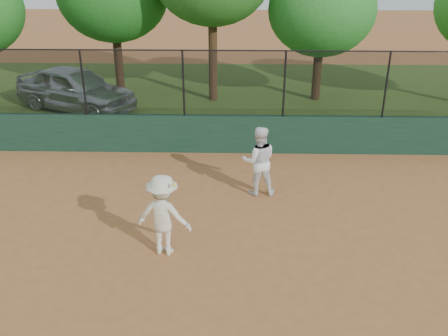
{
  "coord_description": "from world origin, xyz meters",
  "views": [
    {
      "loc": [
        1.05,
        -8.47,
        6.15
      ],
      "look_at": [
        0.8,
        2.2,
        1.2
      ],
      "focal_mm": 40.0,
      "sensor_mm": 36.0,
      "label": 1
    }
  ],
  "objects_px": {
    "player_main": "(163,215)",
    "tree_3": "(322,10)",
    "parked_car": "(75,89)",
    "player_second": "(259,161)"
  },
  "relations": [
    {
      "from": "parked_car",
      "to": "tree_3",
      "type": "bearing_deg",
      "value": -54.02
    },
    {
      "from": "player_second",
      "to": "player_main",
      "type": "xyz_separation_m",
      "value": [
        -2.08,
        -2.77,
        -0.02
      ]
    },
    {
      "from": "player_main",
      "to": "tree_3",
      "type": "xyz_separation_m",
      "value": [
        4.79,
        11.26,
        2.68
      ]
    },
    {
      "from": "parked_car",
      "to": "player_second",
      "type": "distance_m",
      "value": 9.69
    },
    {
      "from": "parked_car",
      "to": "player_main",
      "type": "bearing_deg",
      "value": -127.51
    },
    {
      "from": "player_second",
      "to": "player_main",
      "type": "height_order",
      "value": "player_second"
    },
    {
      "from": "player_second",
      "to": "parked_car",
      "type": "bearing_deg",
      "value": -50.58
    },
    {
      "from": "player_second",
      "to": "tree_3",
      "type": "bearing_deg",
      "value": -112.87
    },
    {
      "from": "parked_car",
      "to": "tree_3",
      "type": "relative_size",
      "value": 0.91
    },
    {
      "from": "player_second",
      "to": "player_main",
      "type": "bearing_deg",
      "value": 47.86
    }
  ]
}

